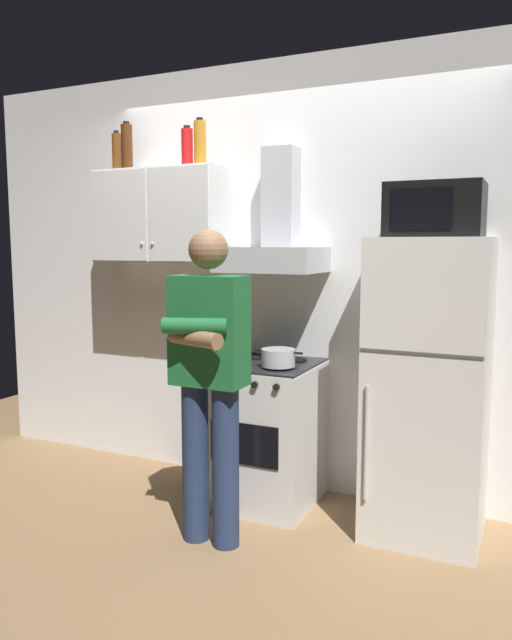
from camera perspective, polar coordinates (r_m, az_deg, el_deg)
The scene contains 13 objects.
ground_plane at distance 3.67m, azimuth 0.00°, elevation -18.12°, with size 7.00×7.00×0.00m, color olive.
back_wall_tiled at distance 3.88m, azimuth 3.76°, elevation 3.92°, with size 4.80×0.10×2.70m, color white.
upper_cabinet at distance 4.07m, azimuth -8.78°, elevation 9.63°, with size 0.90×0.37×0.60m.
stove_oven at distance 3.74m, azimuth 0.93°, elevation -10.49°, with size 0.60×0.62×0.87m.
range_hood at distance 3.68m, azimuth 1.78°, elevation 7.62°, with size 0.60×0.44×0.75m.
refrigerator at distance 3.39m, azimuth 15.89°, elevation -6.21°, with size 0.60×0.62×1.60m.
microwave at distance 3.32m, azimuth 16.49°, elevation 9.86°, with size 0.48×0.37×0.28m.
person_standing at distance 3.12m, azimuth -4.45°, elevation -5.18°, with size 0.38×0.33×1.64m.
cooking_pot at distance 3.47m, azimuth 2.11°, elevation -3.54°, with size 0.29×0.19×0.10m.
bottle_rum_dark at distance 4.24m, azimuth -12.04°, elevation 15.59°, with size 0.08×0.08×0.32m.
bottle_liquor_amber at distance 3.96m, azimuth -5.30°, elevation 16.20°, with size 0.08×0.08×0.30m.
bottle_beer_brown at distance 4.32m, azimuth -12.95°, elevation 15.10°, with size 0.06×0.06×0.27m.
bottle_soda_red at distance 4.01m, azimuth -6.49°, elevation 15.79°, with size 0.07×0.07×0.26m.
Camera 1 is at (1.40, -3.01, 1.56)m, focal length 34.04 mm.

